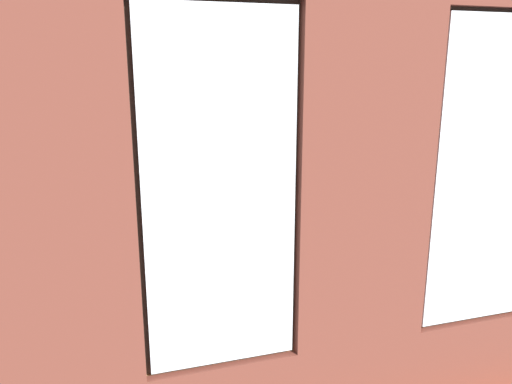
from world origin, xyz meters
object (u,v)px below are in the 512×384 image
(couch_left, at_px, (461,243))
(candle_jar, at_px, (198,235))
(potted_plant_foreground_right, at_px, (28,213))
(potted_plant_corner_near_left, at_px, (381,191))
(potted_plant_between_couches, at_px, (399,295))
(cup_ceramic, at_px, (181,244))
(papasan_chair, at_px, (202,211))
(couch_by_window, at_px, (258,338))
(potted_plant_beside_window_right, at_px, (2,359))
(coffee_table, at_px, (215,245))
(potted_plant_by_left_couch, at_px, (370,211))
(remote_silver, at_px, (242,234))
(potted_plant_mid_room_small, at_px, (267,220))
(table_plant_small, at_px, (214,229))

(couch_left, height_order, candle_jar, couch_left)
(candle_jar, bearing_deg, potted_plant_foreground_right, -31.87)
(potted_plant_corner_near_left, xyz_separation_m, potted_plant_between_couches, (1.86, 3.38, 0.00))
(cup_ceramic, distance_m, papasan_chair, 1.45)
(papasan_chair, bearing_deg, couch_by_window, 86.57)
(potted_plant_between_couches, xyz_separation_m, potted_plant_beside_window_right, (3.12, 0.15, 0.06))
(papasan_chair, bearing_deg, coffee_table, 85.76)
(coffee_table, bearing_deg, potted_plant_by_left_couch, -163.00)
(cup_ceramic, xyz_separation_m, potted_plant_between_couches, (-1.61, 1.89, 0.01))
(coffee_table, bearing_deg, remote_silver, -160.29)
(couch_left, bearing_deg, candle_jar, -106.01)
(cup_ceramic, height_order, candle_jar, candle_jar)
(potted_plant_mid_room_small, relative_size, potted_plant_by_left_couch, 1.20)
(cup_ceramic, relative_size, potted_plant_between_couches, 0.14)
(couch_by_window, xyz_separation_m, potted_plant_corner_near_left, (-3.16, -3.43, 0.15))
(potted_plant_by_left_couch, bearing_deg, table_plant_small, 17.00)
(potted_plant_mid_room_small, bearing_deg, potted_plant_beside_window_right, 44.49)
(candle_jar, xyz_separation_m, potted_plant_mid_room_small, (-1.02, -0.47, -0.05))
(couch_by_window, bearing_deg, candle_jar, -88.22)
(candle_jar, relative_size, table_plant_small, 0.45)
(candle_jar, height_order, papasan_chair, papasan_chair)
(potted_plant_by_left_couch, height_order, potted_plant_beside_window_right, potted_plant_beside_window_right)
(papasan_chair, height_order, potted_plant_between_couches, potted_plant_between_couches)
(remote_silver, xyz_separation_m, papasan_chair, (0.29, -1.11, 0.00))
(coffee_table, relative_size, cup_ceramic, 13.69)
(potted_plant_between_couches, height_order, potted_plant_foreground_right, potted_plant_foreground_right)
(cup_ceramic, height_order, potted_plant_foreground_right, potted_plant_foreground_right)
(couch_left, height_order, remote_silver, couch_left)
(couch_left, bearing_deg, papasan_chair, -126.02)
(table_plant_small, distance_m, potted_plant_foreground_right, 2.54)
(remote_silver, relative_size, potted_plant_mid_room_small, 0.27)
(couch_left, bearing_deg, table_plant_small, -105.04)
(candle_jar, bearing_deg, couch_left, 165.41)
(table_plant_small, bearing_deg, coffee_table, 180.00)
(couch_by_window, relative_size, potted_plant_corner_near_left, 1.41)
(coffee_table, distance_m, potted_plant_corner_near_left, 3.36)
(potted_plant_corner_near_left, bearing_deg, couch_by_window, 47.35)
(coffee_table, height_order, remote_silver, remote_silver)
(cup_ceramic, relative_size, potted_plant_beside_window_right, 0.12)
(potted_plant_mid_room_small, bearing_deg, couch_by_window, 70.03)
(couch_left, xyz_separation_m, potted_plant_beside_window_right, (4.84, 1.45, 0.22))
(cup_ceramic, relative_size, candle_jar, 0.80)
(papasan_chair, distance_m, potted_plant_by_left_couch, 2.47)
(cup_ceramic, distance_m, potted_plant_by_left_couch, 3.06)
(couch_by_window, height_order, potted_plant_mid_room_small, couch_by_window)
(papasan_chair, distance_m, potted_plant_corner_near_left, 2.97)
(coffee_table, height_order, cup_ceramic, cup_ceramic)
(papasan_chair, distance_m, potted_plant_between_couches, 3.43)
(papasan_chair, height_order, potted_plant_mid_room_small, papasan_chair)
(potted_plant_beside_window_right, bearing_deg, coffee_table, -131.77)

